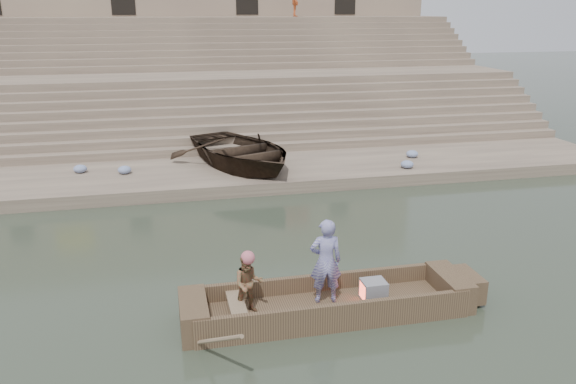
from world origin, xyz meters
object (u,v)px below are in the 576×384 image
object	(u,v)px
main_rowboat	(328,310)
standing_man	(326,261)
rowing_man	(248,284)
television	(373,290)
beached_rowboat	(241,151)

from	to	relation	value
main_rowboat	standing_man	distance (m)	0.97
standing_man	rowing_man	world-z (taller)	standing_man
television	beached_rowboat	world-z (taller)	beached_rowboat
standing_man	beached_rowboat	xyz separation A→B (m)	(-0.24, 9.60, -0.11)
television	beached_rowboat	xyz separation A→B (m)	(-1.17, 9.75, 0.54)
main_rowboat	beached_rowboat	bearing A→B (deg)	91.52
rowing_man	television	world-z (taller)	rowing_man
standing_man	television	size ratio (longest dim) A/B	3.68
main_rowboat	television	size ratio (longest dim) A/B	10.87
standing_man	rowing_man	size ratio (longest dim) A/B	1.45
standing_man	rowing_man	distance (m)	1.53
standing_man	television	world-z (taller)	standing_man
main_rowboat	beached_rowboat	xyz separation A→B (m)	(-0.26, 9.75, 0.85)
main_rowboat	rowing_man	size ratio (longest dim) A/B	4.27
standing_man	beached_rowboat	bearing A→B (deg)	-83.00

